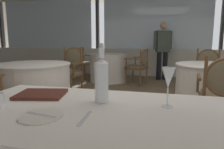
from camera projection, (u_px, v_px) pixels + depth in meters
The scene contains 17 objects.
ground_plane at pixel (137, 127), 2.69m from camera, with size 15.25×15.25×0.00m, color #756047.
window_wall_far at pixel (155, 41), 6.40m from camera, with size 11.73×0.14×2.73m.
side_plate at pixel (41, 116), 1.00m from camera, with size 0.21×0.21×0.01m, color silver.
butter_knife at pixel (41, 115), 1.00m from camera, with size 0.18×0.02×0.00m, color silver.
dinner_fork at pixel (85, 118), 0.98m from camera, with size 0.19×0.02×0.00m, color silver.
water_bottle at pixel (102, 78), 1.23m from camera, with size 0.08×0.08×0.35m.
wine_glass at pixel (168, 79), 1.12m from camera, with size 0.07×0.07×0.22m.
menu_book at pixel (41, 94), 1.38m from camera, with size 0.30×0.25×0.02m, color #512319.
background_table_0 at pixel (34, 87), 3.35m from camera, with size 1.19×1.19×0.75m.
dining_chair_0_0 at pixel (70, 67), 4.25m from camera, with size 0.59×0.53×0.98m.
background_table_2 at pixel (212, 88), 3.24m from camera, with size 1.14×1.14×0.75m.
dining_chair_2_0 at pixel (223, 91), 2.29m from camera, with size 0.57×0.51×0.95m.
dining_chair_2_1 at pixel (208, 69), 4.14m from camera, with size 0.57×0.51×0.95m.
background_table_3 at pixel (108, 68), 5.70m from camera, with size 1.03×1.03×0.75m.
dining_chair_3_0 at pixel (82, 60), 6.17m from camera, with size 0.58×0.62×0.91m.
dining_chair_3_1 at pixel (140, 64), 5.18m from camera, with size 0.58×0.62×0.91m.
diner_person_0 at pixel (163, 47), 5.83m from camera, with size 0.50×0.31×1.62m.
Camera 1 is at (0.31, -2.55, 1.11)m, focal length 33.37 mm.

